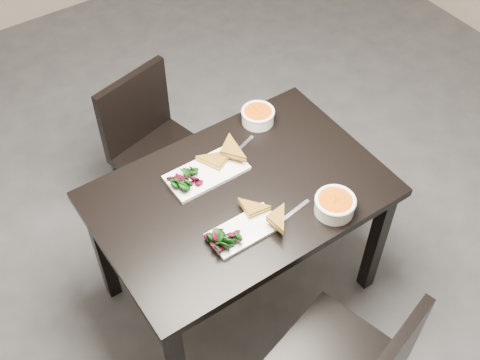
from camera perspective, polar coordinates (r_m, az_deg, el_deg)
The scene contains 13 objects.
ground at distance 3.35m, azimuth -0.20°, elevation -3.70°, with size 5.00×5.00×0.00m, color #47474C.
table at distance 2.57m, azimuth 0.00°, elevation -2.49°, with size 1.20×0.80×0.75m.
chair_far at distance 3.09m, azimuth -8.25°, elevation 3.53°, with size 0.51×0.51×0.85m.
plate_near at distance 2.36m, azimuth 0.39°, elevation -4.82°, with size 0.28×0.14×0.01m, color white.
sandwich_near at distance 2.37m, azimuth 1.49°, elevation -3.43°, with size 0.14×0.11×0.05m, color #A67A22, non-canonical shape.
salad_near at distance 2.31m, azimuth -1.66°, elevation -5.55°, with size 0.09×0.08×0.04m, color black, non-canonical shape.
soup_bowl_near at distance 2.43m, azimuth 9.00°, elevation -2.29°, with size 0.17×0.17×0.07m.
cutlery_near at distance 2.43m, azimuth 5.07°, elevation -3.04°, with size 0.18×0.02×0.00m, color silver.
plate_far at distance 2.55m, azimuth -3.19°, elevation 0.69°, with size 0.34×0.17×0.02m, color white.
sandwich_far at distance 2.54m, azimuth -1.80°, elevation 1.65°, with size 0.17×0.13×0.06m, color #A67A22, non-canonical shape.
salad_far at distance 2.50m, azimuth -5.15°, elevation 0.22°, with size 0.11×0.10×0.05m, color black, non-canonical shape.
soup_bowl_far at distance 2.76m, azimuth 1.71°, elevation 6.16°, with size 0.15×0.15×0.07m.
cutlery_far at distance 2.66m, azimuth 0.05°, elevation 3.08°, with size 0.18×0.02×0.00m, color silver.
Camera 1 is at (-1.15, -1.70, 2.65)m, focal length 44.97 mm.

